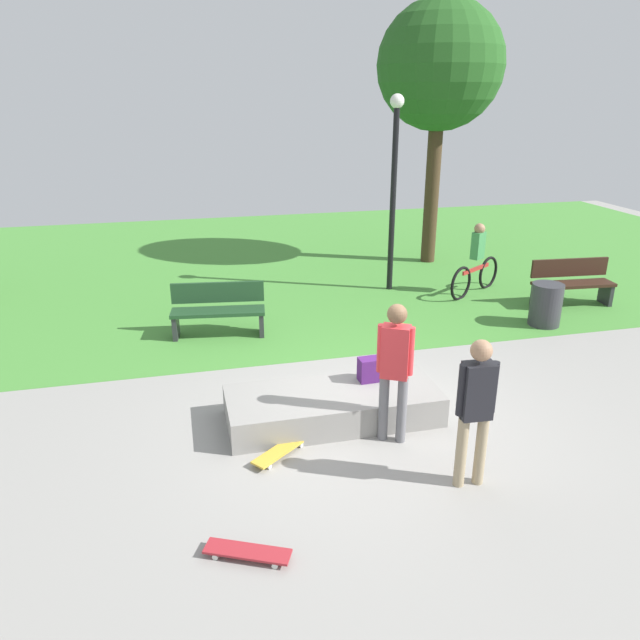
{
  "coord_description": "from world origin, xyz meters",
  "views": [
    {
      "loc": [
        -2.19,
        -6.46,
        3.98
      ],
      "look_at": [
        -0.42,
        0.84,
        1.11
      ],
      "focal_mm": 33.55,
      "sensor_mm": 36.0,
      "label": 1
    }
  ],
  "objects_px": {
    "backpack_on_ledge": "(369,370)",
    "skater_performing_trick": "(395,363)",
    "skateboard_by_ledge": "(247,552)",
    "lamp_post": "(394,175)",
    "skater_watching": "(476,403)",
    "tree_slender_maple": "(440,68)",
    "park_bench_center_lawn": "(218,309)",
    "trash_bin": "(546,305)",
    "concrete_ledge": "(333,406)",
    "park_bench_by_oak": "(572,282)",
    "cyclist_on_bicycle": "(476,264)",
    "skateboard_spare": "(280,450)"
  },
  "relations": [
    {
      "from": "park_bench_center_lawn",
      "to": "skateboard_by_ledge",
      "type": "bearing_deg",
      "value": -92.08
    },
    {
      "from": "park_bench_center_lawn",
      "to": "trash_bin",
      "type": "relative_size",
      "value": 2.11
    },
    {
      "from": "skater_performing_trick",
      "to": "skateboard_by_ledge",
      "type": "distance_m",
      "value": 2.69
    },
    {
      "from": "skater_performing_trick",
      "to": "skater_watching",
      "type": "distance_m",
      "value": 1.15
    },
    {
      "from": "skater_watching",
      "to": "skateboard_spare",
      "type": "relative_size",
      "value": 2.25
    },
    {
      "from": "cyclist_on_bicycle",
      "to": "skater_performing_trick",
      "type": "bearing_deg",
      "value": -126.26
    },
    {
      "from": "trash_bin",
      "to": "park_bench_center_lawn",
      "type": "bearing_deg",
      "value": 170.91
    },
    {
      "from": "skateboard_by_ledge",
      "to": "tree_slender_maple",
      "type": "xyz_separation_m",
      "value": [
        5.71,
        9.22,
        4.45
      ]
    },
    {
      "from": "backpack_on_ledge",
      "to": "park_bench_center_lawn",
      "type": "distance_m",
      "value": 3.54
    },
    {
      "from": "skater_performing_trick",
      "to": "backpack_on_ledge",
      "type": "bearing_deg",
      "value": 91.48
    },
    {
      "from": "concrete_ledge",
      "to": "park_bench_center_lawn",
      "type": "xyz_separation_m",
      "value": [
        -1.19,
        3.29,
        0.28
      ]
    },
    {
      "from": "skateboard_by_ledge",
      "to": "park_bench_by_oak",
      "type": "bearing_deg",
      "value": 37.39
    },
    {
      "from": "skateboard_by_ledge",
      "to": "tree_slender_maple",
      "type": "height_order",
      "value": "tree_slender_maple"
    },
    {
      "from": "backpack_on_ledge",
      "to": "concrete_ledge",
      "type": "bearing_deg",
      "value": 18.56
    },
    {
      "from": "skateboard_by_ledge",
      "to": "skateboard_spare",
      "type": "height_order",
      "value": "same"
    },
    {
      "from": "park_bench_center_lawn",
      "to": "tree_slender_maple",
      "type": "xyz_separation_m",
      "value": [
        5.51,
        3.71,
        4.03
      ]
    },
    {
      "from": "concrete_ledge",
      "to": "skater_watching",
      "type": "xyz_separation_m",
      "value": [
        1.07,
        -1.67,
        0.79
      ]
    },
    {
      "from": "skateboard_spare",
      "to": "backpack_on_ledge",
      "type": "bearing_deg",
      "value": 32.51
    },
    {
      "from": "skateboard_by_ledge",
      "to": "tree_slender_maple",
      "type": "relative_size",
      "value": 0.14
    },
    {
      "from": "park_bench_by_oak",
      "to": "tree_slender_maple",
      "type": "xyz_separation_m",
      "value": [
        -1.42,
        3.77,
        4.03
      ]
    },
    {
      "from": "trash_bin",
      "to": "backpack_on_ledge",
      "type": "bearing_deg",
      "value": -152.01
    },
    {
      "from": "skater_watching",
      "to": "tree_slender_maple",
      "type": "relative_size",
      "value": 0.28
    },
    {
      "from": "concrete_ledge",
      "to": "trash_bin",
      "type": "relative_size",
      "value": 3.49
    },
    {
      "from": "backpack_on_ledge",
      "to": "skater_performing_trick",
      "type": "distance_m",
      "value": 0.97
    },
    {
      "from": "skateboard_spare",
      "to": "lamp_post",
      "type": "distance_m",
      "value": 7.06
    },
    {
      "from": "concrete_ledge",
      "to": "backpack_on_ledge",
      "type": "height_order",
      "value": "backpack_on_ledge"
    },
    {
      "from": "park_bench_center_lawn",
      "to": "cyclist_on_bicycle",
      "type": "distance_m",
      "value": 5.54
    },
    {
      "from": "tree_slender_maple",
      "to": "backpack_on_ledge",
      "type": "bearing_deg",
      "value": -119.02
    },
    {
      "from": "lamp_post",
      "to": "backpack_on_ledge",
      "type": "bearing_deg",
      "value": -112.9
    },
    {
      "from": "skater_watching",
      "to": "skateboard_by_ledge",
      "type": "relative_size",
      "value": 2.09
    },
    {
      "from": "backpack_on_ledge",
      "to": "cyclist_on_bicycle",
      "type": "height_order",
      "value": "cyclist_on_bicycle"
    },
    {
      "from": "tree_slender_maple",
      "to": "lamp_post",
      "type": "height_order",
      "value": "tree_slender_maple"
    },
    {
      "from": "skateboard_spare",
      "to": "lamp_post",
      "type": "bearing_deg",
      "value": 59.21
    },
    {
      "from": "park_bench_center_lawn",
      "to": "concrete_ledge",
      "type": "bearing_deg",
      "value": -70.1
    },
    {
      "from": "park_bench_center_lawn",
      "to": "backpack_on_ledge",
      "type": "bearing_deg",
      "value": -60.63
    },
    {
      "from": "skateboard_by_ledge",
      "to": "lamp_post",
      "type": "relative_size",
      "value": 0.2
    },
    {
      "from": "tree_slender_maple",
      "to": "park_bench_center_lawn",
      "type": "bearing_deg",
      "value": -146.03
    },
    {
      "from": "skater_watching",
      "to": "tree_slender_maple",
      "type": "distance_m",
      "value": 9.91
    },
    {
      "from": "skater_watching",
      "to": "trash_bin",
      "type": "height_order",
      "value": "skater_watching"
    },
    {
      "from": "tree_slender_maple",
      "to": "trash_bin",
      "type": "xyz_separation_m",
      "value": [
        0.29,
        -4.64,
        -4.12
      ]
    },
    {
      "from": "concrete_ledge",
      "to": "skater_performing_trick",
      "type": "xyz_separation_m",
      "value": [
        0.57,
        -0.64,
        0.84
      ]
    },
    {
      "from": "concrete_ledge",
      "to": "tree_slender_maple",
      "type": "distance_m",
      "value": 9.29
    },
    {
      "from": "backpack_on_ledge",
      "to": "skater_watching",
      "type": "bearing_deg",
      "value": 103.7
    },
    {
      "from": "park_bench_by_oak",
      "to": "trash_bin",
      "type": "distance_m",
      "value": 1.43
    },
    {
      "from": "concrete_ledge",
      "to": "tree_slender_maple",
      "type": "relative_size",
      "value": 0.45
    },
    {
      "from": "lamp_post",
      "to": "trash_bin",
      "type": "relative_size",
      "value": 5.09
    },
    {
      "from": "park_bench_by_oak",
      "to": "cyclist_on_bicycle",
      "type": "height_order",
      "value": "cyclist_on_bicycle"
    },
    {
      "from": "skateboard_by_ledge",
      "to": "park_bench_by_oak",
      "type": "relative_size",
      "value": 0.5
    },
    {
      "from": "skateboard_by_ledge",
      "to": "cyclist_on_bicycle",
      "type": "distance_m",
      "value": 8.68
    },
    {
      "from": "concrete_ledge",
      "to": "cyclist_on_bicycle",
      "type": "relative_size",
      "value": 1.73
    }
  ]
}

